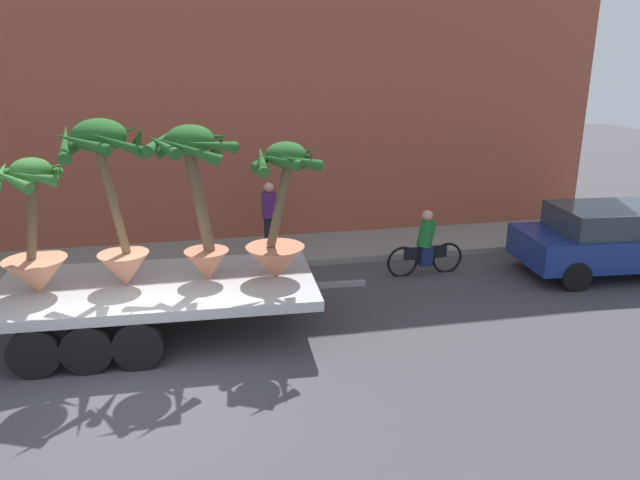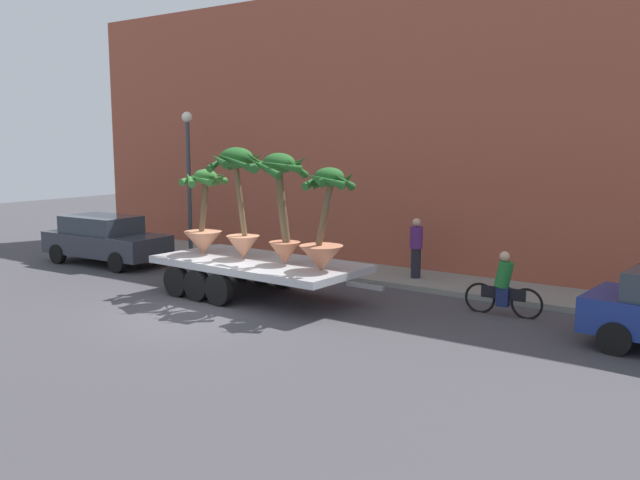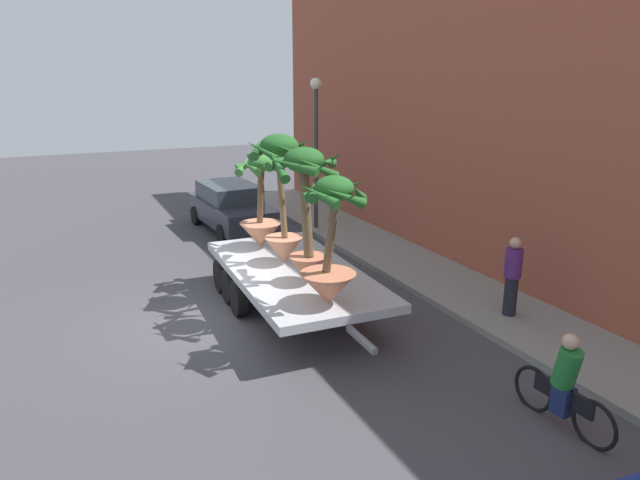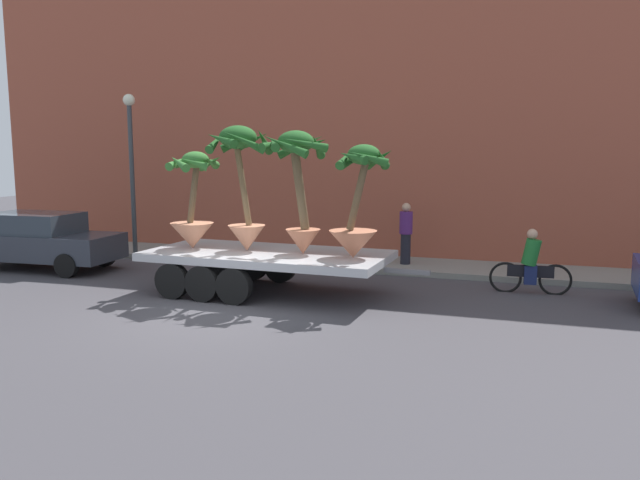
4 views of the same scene
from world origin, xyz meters
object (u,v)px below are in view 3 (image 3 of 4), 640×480
Objects in this scene: trailing_car at (231,207)px; cyclist at (565,386)px; potted_palm_extra at (261,210)px; potted_palm_front at (330,252)px; flatbed_trailer at (290,274)px; pedestrian_near_gate at (512,275)px; street_lamp at (316,134)px; potted_palm_rear at (305,201)px; potted_palm_middle at (281,190)px.

cyclist is at bearing 5.18° from trailing_car.
potted_palm_front is at bearing -1.56° from potted_palm_extra.
pedestrian_near_gate is at bearing 55.17° from flatbed_trailer.
cyclist is at bearing 17.50° from flatbed_trailer.
trailing_car reaches higher than cyclist.
street_lamp is at bearing 150.06° from flatbed_trailer.
cyclist reaches higher than flatbed_trailer.
potted_palm_rear is 1.49× the size of cyclist.
trailing_car is at bearing -118.17° from street_lamp.
potted_palm_middle is (-1.39, 0.03, -0.03)m from potted_palm_rear.
potted_palm_front is at bearing -5.55° from trailing_car.
potted_palm_middle is (-0.36, -0.03, 1.85)m from flatbed_trailer.
potted_palm_rear is at bearing -3.77° from flatbed_trailer.
trailing_car reaches higher than flatbed_trailer.
flatbed_trailer is 2.40× the size of potted_palm_rear.
street_lamp reaches higher than potted_palm_front.
potted_palm_middle is at bearing -174.76° from flatbed_trailer.
potted_palm_middle reaches higher than potted_palm_front.
potted_palm_middle reaches higher than potted_palm_rear.
potted_palm_rear is at bearing -5.64° from trailing_car.
cyclist is at bearing 21.51° from potted_palm_rear.
pedestrian_near_gate is 8.66m from street_lamp.
potted_palm_extra is (-1.27, -0.05, -0.70)m from potted_palm_middle.
street_lamp is at bearing 153.57° from potted_palm_rear.
potted_palm_front is 1.43× the size of pedestrian_near_gate.
potted_palm_front is 1.33× the size of cyclist.
flatbed_trailer is at bearing 176.23° from potted_palm_rear.
potted_palm_extra is at bearing -179.75° from potted_palm_rear.
street_lamp is at bearing 61.83° from trailing_car.
pedestrian_near_gate is (1.70, 3.99, -1.61)m from potted_palm_rear.
pedestrian_near_gate is at bearing 85.64° from potted_palm_front.
flatbed_trailer is 1.48× the size of trailing_car.
potted_palm_rear is 0.57× the size of street_lamp.
street_lamp reaches higher than flatbed_trailer.
flatbed_trailer is 2.70× the size of potted_palm_front.
potted_palm_rear is at bearing -26.43° from street_lamp.
street_lamp is (-6.65, 3.31, 0.58)m from potted_palm_rear.
potted_palm_front is at bearing -4.49° from flatbed_trailer.
trailing_car is at bearing 174.36° from potted_palm_rear.
trailing_car is 10.22m from pedestrian_near_gate.
potted_palm_rear is 1.13× the size of potted_palm_front.
trailing_car is (-8.00, 0.79, -1.83)m from potted_palm_rear.
potted_palm_middle is 2.85m from potted_palm_front.
street_lamp is (-5.26, 3.27, 0.61)m from potted_palm_middle.
potted_palm_rear is 8.24m from trailing_car.
trailing_car is at bearing 174.09° from flatbed_trailer.
cyclist is at bearing 16.84° from potted_palm_middle.
pedestrian_near_gate is (9.70, 3.20, 0.22)m from trailing_car.
pedestrian_near_gate is at bearing 66.95° from potted_palm_rear.
potted_palm_middle is 0.64× the size of trailing_car.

